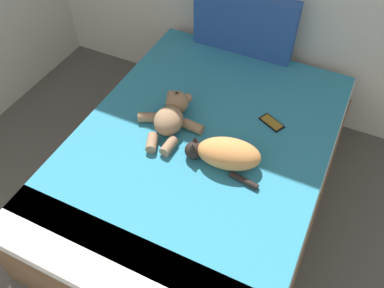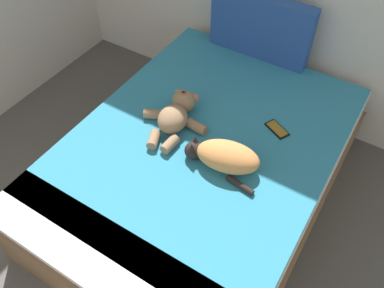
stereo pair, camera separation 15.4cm
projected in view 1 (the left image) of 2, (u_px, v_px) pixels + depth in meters
The scene contains 5 objects.
bed at pixel (200, 170), 2.44m from camera, with size 1.44×1.98×0.53m.
patterned_cushion at pixel (244, 23), 2.66m from camera, with size 0.70×0.10×0.43m.
cat at pixel (225, 154), 2.08m from camera, with size 0.44×0.26×0.15m.
teddy_bear at pixel (171, 116), 2.28m from camera, with size 0.40×0.46×0.15m.
cell_phone at pixel (272, 123), 2.33m from camera, with size 0.16×0.13×0.01m.
Camera 1 is at (2.35, 1.70, 2.19)m, focal length 37.01 mm.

